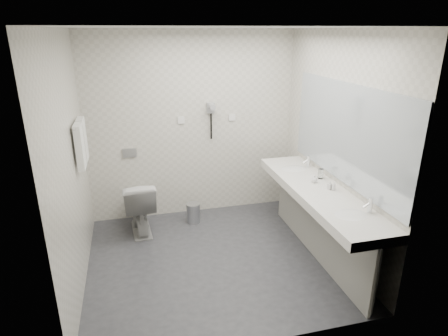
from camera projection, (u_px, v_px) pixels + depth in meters
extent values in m
plane|color=#2E2F34|center=(215.00, 259.00, 4.35)|extent=(2.80, 2.80, 0.00)
plane|color=silver|center=(212.00, 27.00, 3.50)|extent=(2.80, 2.80, 0.00)
plane|color=beige|center=(192.00, 127.00, 5.11)|extent=(2.80, 0.00, 2.80)
plane|color=beige|center=(253.00, 210.00, 2.74)|extent=(2.80, 0.00, 2.80)
plane|color=beige|center=(70.00, 167.00, 3.60)|extent=(0.00, 2.60, 2.60)
plane|color=beige|center=(335.00, 146.00, 4.25)|extent=(0.00, 2.60, 2.60)
cube|color=silver|center=(318.00, 193.00, 4.16)|extent=(0.55, 2.20, 0.10)
cube|color=gray|center=(317.00, 227.00, 4.31)|extent=(0.03, 2.15, 0.75)
cylinder|color=silver|center=(375.00, 282.00, 3.37)|extent=(0.06, 0.06, 0.75)
cylinder|color=silver|center=(284.00, 191.00, 5.26)|extent=(0.06, 0.06, 0.75)
cube|color=#B2BCC6|center=(346.00, 134.00, 3.99)|extent=(0.02, 2.20, 1.05)
ellipsoid|color=silver|center=(351.00, 216.00, 3.55)|extent=(0.40, 0.31, 0.05)
ellipsoid|color=silver|center=(294.00, 170.00, 4.74)|extent=(0.40, 0.31, 0.05)
cylinder|color=silver|center=(370.00, 205.00, 3.57)|extent=(0.04, 0.04, 0.15)
cylinder|color=silver|center=(309.00, 162.00, 4.75)|extent=(0.04, 0.04, 0.15)
imported|color=silver|center=(330.00, 185.00, 4.10)|extent=(0.05, 0.05, 0.10)
imported|color=silver|center=(315.00, 179.00, 4.28)|extent=(0.10, 0.10, 0.09)
imported|color=silver|center=(334.00, 186.00, 4.07)|extent=(0.04, 0.04, 0.10)
cylinder|color=silver|center=(321.00, 174.00, 4.40)|extent=(0.08, 0.08, 0.12)
imported|color=silver|center=(139.00, 206.00, 4.86)|extent=(0.44, 0.72, 0.71)
cube|color=#B2B5BA|center=(130.00, 153.00, 5.00)|extent=(0.18, 0.02, 0.12)
cylinder|color=#B2B5BA|center=(193.00, 213.00, 5.15)|extent=(0.19, 0.19, 0.26)
cylinder|color=#B2B5BA|center=(193.00, 204.00, 5.11)|extent=(0.19, 0.19, 0.02)
cylinder|color=silver|center=(78.00, 123.00, 4.01)|extent=(0.02, 0.62, 0.02)
cube|color=white|center=(80.00, 147.00, 3.96)|extent=(0.07, 0.24, 0.48)
cube|color=white|center=(82.00, 140.00, 4.22)|extent=(0.07, 0.24, 0.48)
cube|color=#929397|center=(211.00, 108.00, 5.05)|extent=(0.10, 0.04, 0.14)
cylinder|color=#929397|center=(212.00, 107.00, 4.98)|extent=(0.08, 0.14, 0.08)
cylinder|color=black|center=(211.00, 126.00, 5.13)|extent=(0.02, 0.02, 0.35)
cube|color=silver|center=(181.00, 120.00, 5.03)|extent=(0.09, 0.02, 0.09)
cube|color=silver|center=(232.00, 117.00, 5.19)|extent=(0.09, 0.02, 0.09)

